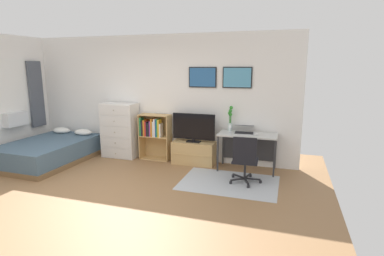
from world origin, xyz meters
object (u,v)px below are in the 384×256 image
bed (49,151)px  office_chair (245,159)px  bookshelf (154,132)px  computer_mouse (257,134)px  bamboo_vase (230,119)px  television (194,128)px  desk (248,140)px  wine_glass (230,126)px  dresser (120,130)px  laptop (244,129)px  tv_stand (194,153)px

bed → office_chair: office_chair is taller
bookshelf → computer_mouse: size_ratio=9.65×
bookshelf → bamboo_vase: bearing=2.2°
bamboo_vase → television: bearing=-169.9°
desk → wine_glass: wine_glass is taller
television → office_chair: television is taller
television → bamboo_vase: (0.74, 0.13, 0.20)m
bed → dresser: size_ratio=1.68×
bookshelf → television: (0.94, -0.07, 0.17)m
bed → bamboo_vase: (3.76, 0.93, 0.75)m
desk → bamboo_vase: 0.55m
bed → desk: 4.24m
bookshelf → office_chair: 2.30m
desk → laptop: size_ratio=2.53×
bamboo_vase → tv_stand: bearing=-171.6°
dresser → bookshelf: size_ratio=1.22×
bed → dresser: 1.55m
office_chair → computer_mouse: office_chair is taller
dresser → bed: bearing=-147.7°
dresser → computer_mouse: dresser is taller
dresser → desk: bearing=0.3°
computer_mouse → office_chair: bearing=-99.8°
television → dresser: bearing=179.8°
desk → wine_glass: 0.45m
bookshelf → wine_glass: bookshelf is taller
laptop → wine_glass: 0.30m
bookshelf → tv_stand: size_ratio=1.13×
laptop → bamboo_vase: bearing=156.9°
bookshelf → bamboo_vase: 1.73m
desk → laptop: (-0.08, 0.01, 0.21)m
desk → office_chair: size_ratio=1.31×
desk → computer_mouse: bearing=-35.4°
dresser → desk: 2.87m
tv_stand → wine_glass: bearing=-8.0°
television → computer_mouse: size_ratio=8.74×
computer_mouse → bed: bearing=-170.9°
bed → desk: size_ratio=1.83×
bookshelf → desk: bearing=-1.2°
dresser → desk: size_ratio=1.09×
tv_stand → computer_mouse: computer_mouse is taller
desk → computer_mouse: size_ratio=10.83×
television → desk: size_ratio=0.81×
dresser → laptop: dresser is taller
bookshelf → office_chair: (2.13, -0.85, -0.15)m
tv_stand → dresser: bearing=-179.5°
bookshelf → bamboo_vase: (1.68, 0.06, 0.37)m
tv_stand → wine_glass: size_ratio=4.95×
tv_stand → television: 0.54m
television → laptop: bearing=2.0°
bed → tv_stand: 3.13m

